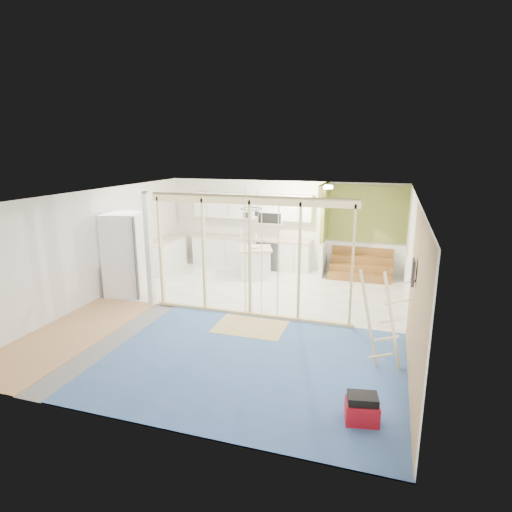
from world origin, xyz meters
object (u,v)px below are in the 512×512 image
(island, at_px, (255,263))
(toolbox, at_px, (362,410))
(ladder, at_px, (383,321))
(fridge, at_px, (125,254))

(island, height_order, toolbox, island)
(toolbox, height_order, ladder, ladder)
(island, bearing_deg, ladder, -70.43)
(island, distance_m, ladder, 5.49)
(island, height_order, ladder, ladder)
(toolbox, xyz_separation_m, ladder, (0.18, 1.56, 0.65))
(toolbox, bearing_deg, ladder, 73.03)
(fridge, bearing_deg, toolbox, -47.59)
(island, relative_size, ladder, 0.68)
(island, relative_size, toolbox, 2.35)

